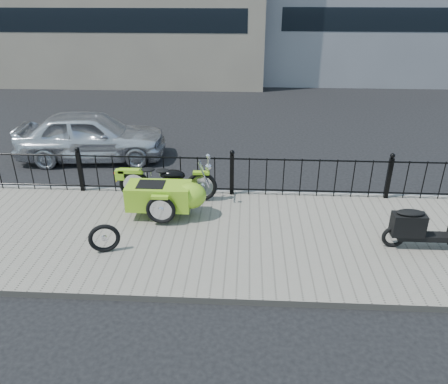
# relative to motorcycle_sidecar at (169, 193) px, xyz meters

# --- Properties ---
(ground) EXTENTS (120.00, 120.00, 0.00)m
(ground) POSITION_rel_motorcycle_sidecar_xyz_m (1.28, -0.32, -0.59)
(ground) COLOR black
(ground) RESTS_ON ground
(sidewalk) EXTENTS (30.00, 3.80, 0.12)m
(sidewalk) POSITION_rel_motorcycle_sidecar_xyz_m (1.28, -0.82, -0.53)
(sidewalk) COLOR gray
(sidewalk) RESTS_ON ground
(curb) EXTENTS (30.00, 0.10, 0.12)m
(curb) POSITION_rel_motorcycle_sidecar_xyz_m (1.28, 1.12, -0.53)
(curb) COLOR gray
(curb) RESTS_ON ground
(iron_fence) EXTENTS (14.11, 0.11, 1.08)m
(iron_fence) POSITION_rel_motorcycle_sidecar_xyz_m (1.28, 0.98, -0.01)
(iron_fence) COLOR black
(iron_fence) RESTS_ON sidewalk
(motorcycle_sidecar) EXTENTS (2.28, 1.48, 0.98)m
(motorcycle_sidecar) POSITION_rel_motorcycle_sidecar_xyz_m (0.00, 0.00, 0.00)
(motorcycle_sidecar) COLOR black
(motorcycle_sidecar) RESTS_ON sidewalk
(scooter) EXTENTS (1.60, 0.47, 1.09)m
(scooter) POSITION_rel_motorcycle_sidecar_xyz_m (4.81, -1.07, -0.05)
(scooter) COLOR black
(scooter) RESTS_ON sidewalk
(spare_tire) EXTENTS (0.56, 0.25, 0.57)m
(spare_tire) POSITION_rel_motorcycle_sidecar_xyz_m (-0.92, -1.52, -0.19)
(spare_tire) COLOR black
(spare_tire) RESTS_ON sidewalk
(sedan_car) EXTENTS (4.18, 1.98, 1.38)m
(sedan_car) POSITION_rel_motorcycle_sidecar_xyz_m (-2.71, 3.27, 0.10)
(sedan_car) COLOR silver
(sedan_car) RESTS_ON ground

